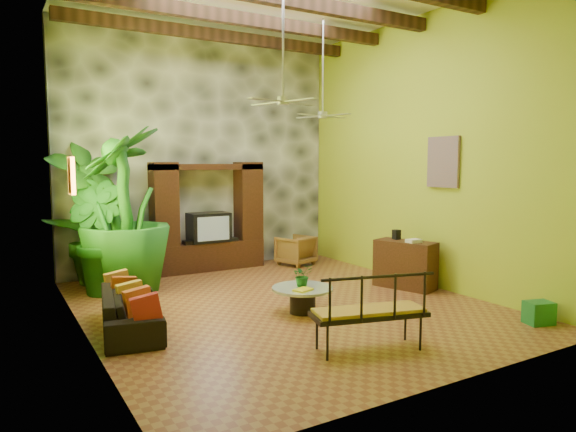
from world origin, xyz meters
TOP-DOWN VIEW (x-y plane):
  - ground at (0.00, 0.00)m, footprint 7.00×7.00m
  - back_wall at (0.00, 3.50)m, footprint 6.00×0.02m
  - left_wall at (-3.00, 0.00)m, footprint 0.02×7.00m
  - right_wall at (3.00, 0.00)m, footprint 0.02×7.00m
  - stone_accent_wall at (0.00, 3.44)m, footprint 5.98×0.10m
  - entertainment_center at (0.00, 3.14)m, footprint 2.40×0.55m
  - ceiling_fan_front at (-0.20, -0.40)m, footprint 1.28×1.28m
  - ceiling_fan_back at (1.60, 1.20)m, footprint 1.28×1.28m
  - wall_art_mask at (-2.96, 1.00)m, footprint 0.06×0.32m
  - wall_art_painting at (2.96, -0.60)m, footprint 0.06×0.70m
  - sofa at (-2.43, -0.08)m, footprint 1.04×1.97m
  - wicker_armchair at (1.88, 2.64)m, footprint 0.90×0.91m
  - tall_plant_a at (-2.41, 3.04)m, footprint 1.70×1.42m
  - tall_plant_b at (-2.41, 2.22)m, footprint 1.35×1.41m
  - tall_plant_c at (-1.95, 2.21)m, footprint 2.22×2.22m
  - coffee_table at (0.04, -0.58)m, footprint 0.94×0.94m
  - centerpiece_plant at (0.06, -0.53)m, footprint 0.32×0.27m
  - yellow_tray at (-0.08, -0.77)m, footprint 0.32×0.28m
  - iron_bench at (-0.09, -2.38)m, footprint 1.50×0.87m
  - side_console at (2.50, -0.19)m, footprint 0.81×1.18m
  - green_bin at (2.65, -2.75)m, footprint 0.43×0.37m

SIDE VIEW (x-z plane):
  - ground at x=0.00m, z-range 0.00..0.00m
  - green_bin at x=2.65m, z-range 0.00..0.32m
  - coffee_table at x=0.04m, z-range 0.06..0.46m
  - sofa at x=-2.43m, z-range 0.00..0.55m
  - wicker_armchair at x=1.88m, z-range 0.00..0.66m
  - yellow_tray at x=-0.08m, z-range 0.40..0.43m
  - side_console at x=2.50m, z-range 0.00..0.87m
  - iron_bench at x=-0.09m, z-range 0.26..0.83m
  - centerpiece_plant at x=0.06m, z-range 0.40..0.75m
  - entertainment_center at x=0.00m, z-range -0.18..2.12m
  - tall_plant_b at x=-2.41m, z-range 0.00..2.00m
  - tall_plant_a at x=-2.41m, z-range 0.00..2.75m
  - tall_plant_c at x=-1.95m, z-range 0.00..2.91m
  - wall_art_mask at x=-2.96m, z-range 1.83..2.38m
  - wall_art_painting at x=2.96m, z-range 1.85..2.75m
  - back_wall at x=0.00m, z-range 0.00..5.00m
  - left_wall at x=-3.00m, z-range 0.00..5.00m
  - right_wall at x=3.00m, z-range 0.00..5.00m
  - stone_accent_wall at x=0.00m, z-range 0.01..4.99m
  - ceiling_fan_front at x=-0.20m, z-range 2.47..4.33m
  - ceiling_fan_back at x=1.60m, z-range 2.47..4.33m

